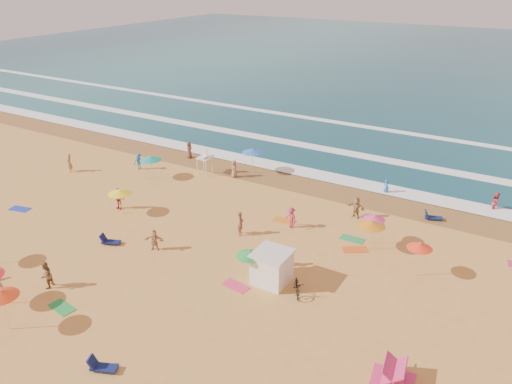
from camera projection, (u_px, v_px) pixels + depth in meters
The scene contains 12 objects.
ground at pixel (232, 247), 34.85m from camera, with size 220.00×220.00×0.00m, color gold.
ocean at pixel (459, 63), 100.71m from camera, with size 220.00×140.00×0.18m, color #0C4756.
wet_sand at pixel (308, 185), 44.64m from camera, with size 220.00×220.00×0.00m, color olive.
surf_foam at pixel (345, 155), 51.52m from camera, with size 200.00×18.70×0.05m.
cabana at pixel (272, 268), 30.60m from camera, with size 2.00×2.00×2.00m, color white.
cabana_roof at pixel (272, 253), 30.17m from camera, with size 2.20×2.20×0.12m, color silver.
bicycle at pixel (297, 286), 29.69m from camera, with size 0.67×1.91×1.01m, color black.
lifeguard_stand at pixel (205, 163), 46.82m from camera, with size 1.20×1.20×2.10m, color white, non-canonical shape.
beach_umbrellas at pixel (265, 236), 32.00m from camera, with size 44.92×27.77×0.78m.
loungers at pixel (295, 316), 27.70m from camera, with size 40.40×26.19×0.34m.
towels at pixel (234, 280), 31.09m from camera, with size 37.54×22.75×0.03m.
beachgoers at pixel (241, 204), 39.28m from camera, with size 48.97×26.36×2.07m.
Camera 1 is at (16.77, -25.11, 17.89)m, focal length 35.00 mm.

